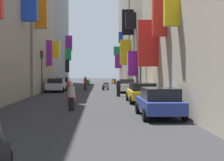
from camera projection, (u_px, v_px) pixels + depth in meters
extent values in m
plane|color=#2D2D30|center=(89.00, 93.00, 32.18)|extent=(140.00, 140.00, 0.00)
cube|color=blue|center=(29.00, 4.00, 23.97)|extent=(1.19, 0.61, 2.65)
cube|color=#9E9384|center=(19.00, 8.00, 34.83)|extent=(6.00, 14.38, 18.72)
cube|color=orange|center=(41.00, 13.00, 28.83)|extent=(1.15, 0.55, 2.83)
cube|color=purple|center=(49.00, 53.00, 35.48)|extent=(0.62, 0.48, 2.91)
cube|color=yellow|center=(55.00, 50.00, 38.42)|extent=(1.13, 0.56, 2.08)
cube|color=gray|center=(45.00, 27.00, 51.76)|extent=(6.00, 19.53, 19.21)
cube|color=black|center=(67.00, 66.00, 55.77)|extent=(0.67, 0.39, 2.31)
cube|color=purple|center=(69.00, 43.00, 56.42)|extent=(1.15, 0.45, 2.79)
cube|color=green|center=(68.00, 54.00, 56.25)|extent=(0.98, 0.38, 2.21)
cube|color=red|center=(148.00, 43.00, 21.03)|extent=(1.37, 0.40, 3.14)
cube|color=yellow|center=(172.00, 12.00, 15.57)|extent=(0.75, 0.49, 1.42)
cube|color=red|center=(160.00, 16.00, 18.39)|extent=(0.83, 0.56, 2.35)
cube|color=#9E9384|center=(162.00, 34.00, 34.21)|extent=(6.00, 11.34, 12.76)
cube|color=black|center=(128.00, 22.00, 35.84)|extent=(1.32, 0.53, 2.89)
cube|color=yellow|center=(125.00, 52.00, 38.64)|extent=(1.36, 0.48, 3.16)
cube|color=purple|center=(133.00, 63.00, 32.40)|extent=(0.96, 0.64, 2.59)
cube|color=white|center=(132.00, 62.00, 33.81)|extent=(0.88, 0.43, 2.03)
cube|color=black|center=(131.00, 21.00, 33.39)|extent=(1.13, 0.41, 1.75)
cube|color=#9E9384|center=(140.00, 29.00, 52.02)|extent=(6.00, 20.43, 18.59)
cube|color=blue|center=(121.00, 37.00, 51.90)|extent=(0.66, 0.40, 1.79)
cube|color=purple|center=(118.00, 61.00, 54.37)|extent=(1.16, 0.39, 2.47)
cube|color=green|center=(117.00, 51.00, 57.75)|extent=(1.20, 0.44, 1.68)
cube|color=green|center=(125.00, 53.00, 43.70)|extent=(0.70, 0.46, 2.97)
cube|color=gold|center=(142.00, 94.00, 22.10)|extent=(1.82, 4.18, 0.57)
cube|color=black|center=(142.00, 87.00, 21.87)|extent=(1.61, 2.34, 0.54)
cylinder|color=black|center=(127.00, 97.00, 23.44)|extent=(0.18, 0.60, 0.60)
cylinder|color=black|center=(151.00, 97.00, 23.52)|extent=(0.18, 0.60, 0.60)
cylinder|color=black|center=(131.00, 100.00, 20.69)|extent=(0.18, 0.60, 0.60)
cylinder|color=black|center=(158.00, 100.00, 20.77)|extent=(0.18, 0.60, 0.60)
cube|color=#B7B7BC|center=(56.00, 86.00, 33.62)|extent=(1.80, 4.18, 0.65)
cube|color=black|center=(56.00, 81.00, 33.81)|extent=(1.59, 2.34, 0.50)
cylinder|color=black|center=(63.00, 90.00, 32.29)|extent=(0.18, 0.60, 0.60)
cylinder|color=black|center=(46.00, 90.00, 32.21)|extent=(0.18, 0.60, 0.60)
cylinder|color=black|center=(66.00, 88.00, 35.05)|extent=(0.18, 0.60, 0.60)
cylinder|color=black|center=(50.00, 88.00, 34.97)|extent=(0.18, 0.60, 0.60)
cube|color=white|center=(126.00, 86.00, 32.70)|extent=(1.65, 4.05, 0.65)
cube|color=black|center=(126.00, 81.00, 32.48)|extent=(1.45, 2.27, 0.45)
cylinder|color=black|center=(117.00, 89.00, 34.01)|extent=(0.18, 0.60, 0.60)
cylinder|color=black|center=(132.00, 89.00, 34.08)|extent=(0.18, 0.60, 0.60)
cylinder|color=black|center=(119.00, 90.00, 31.34)|extent=(0.18, 0.60, 0.60)
cylinder|color=black|center=(135.00, 90.00, 31.41)|extent=(0.18, 0.60, 0.60)
cube|color=#B21E1E|center=(63.00, 84.00, 39.46)|extent=(1.72, 4.12, 0.66)
cube|color=black|center=(63.00, 79.00, 39.65)|extent=(1.52, 2.31, 0.46)
cylinder|color=black|center=(68.00, 87.00, 38.15)|extent=(0.18, 0.60, 0.60)
cylinder|color=black|center=(54.00, 87.00, 38.07)|extent=(0.18, 0.60, 0.60)
cylinder|color=black|center=(70.00, 86.00, 40.86)|extent=(0.18, 0.60, 0.60)
cylinder|color=black|center=(57.00, 86.00, 40.79)|extent=(0.18, 0.60, 0.60)
cube|color=navy|center=(159.00, 105.00, 14.98)|extent=(1.77, 3.97, 0.57)
cube|color=black|center=(160.00, 94.00, 14.77)|extent=(1.56, 2.22, 0.56)
cylinder|color=black|center=(137.00, 108.00, 16.26)|extent=(0.18, 0.60, 0.60)
cylinder|color=black|center=(171.00, 108.00, 16.34)|extent=(0.18, 0.60, 0.60)
cylinder|color=black|center=(145.00, 115.00, 13.64)|extent=(0.18, 0.60, 0.60)
cylinder|color=black|center=(184.00, 114.00, 13.72)|extent=(0.18, 0.60, 0.60)
cube|color=#287F3D|center=(88.00, 82.00, 49.79)|extent=(0.69, 1.11, 0.45)
cube|color=black|center=(88.00, 80.00, 49.59)|extent=(0.45, 0.62, 0.16)
cylinder|color=#4C4C51|center=(89.00, 80.00, 50.28)|extent=(0.13, 0.28, 0.68)
cylinder|color=black|center=(89.00, 84.00, 50.42)|extent=(0.22, 0.49, 0.48)
cylinder|color=black|center=(87.00, 84.00, 49.16)|extent=(0.22, 0.49, 0.48)
cube|color=orange|center=(114.00, 81.00, 54.17)|extent=(0.76, 1.15, 0.45)
cube|color=black|center=(114.00, 80.00, 53.98)|extent=(0.48, 0.63, 0.16)
cylinder|color=#4C4C51|center=(113.00, 79.00, 54.66)|extent=(0.14, 0.28, 0.68)
cylinder|color=black|center=(112.00, 83.00, 54.80)|extent=(0.25, 0.49, 0.48)
cylinder|color=black|center=(115.00, 83.00, 53.55)|extent=(0.25, 0.49, 0.48)
cylinder|color=#4C4C51|center=(2.00, 136.00, 6.76)|extent=(0.13, 0.28, 0.68)
cylinder|color=black|center=(6.00, 159.00, 6.92)|extent=(0.22, 0.49, 0.48)
cube|color=red|center=(72.00, 97.00, 20.79)|extent=(0.47, 1.14, 0.45)
cube|color=black|center=(71.00, 93.00, 20.57)|extent=(0.33, 0.57, 0.16)
cylinder|color=#4C4C51|center=(73.00, 92.00, 21.35)|extent=(0.07, 0.27, 0.68)
cylinder|color=black|center=(73.00, 100.00, 21.51)|extent=(0.11, 0.48, 0.48)
cylinder|color=black|center=(71.00, 102.00, 20.09)|extent=(0.11, 0.48, 0.48)
cube|color=#ADADB2|center=(106.00, 86.00, 37.07)|extent=(0.86, 1.29, 0.45)
cube|color=black|center=(106.00, 83.00, 37.27)|extent=(0.51, 0.64, 0.16)
cylinder|color=#4C4C51|center=(104.00, 83.00, 36.49)|extent=(0.16, 0.28, 0.68)
cylinder|color=black|center=(103.00, 88.00, 36.36)|extent=(0.27, 0.48, 0.48)
cylinder|color=black|center=(108.00, 88.00, 37.79)|extent=(0.27, 0.48, 0.48)
cylinder|color=#2A2A2A|center=(85.00, 87.00, 35.90)|extent=(0.45, 0.45, 0.80)
cylinder|color=maroon|center=(85.00, 81.00, 35.87)|extent=(0.53, 0.53, 0.63)
sphere|color=tan|center=(85.00, 77.00, 35.86)|extent=(0.22, 0.22, 0.22)
cylinder|color=black|center=(118.00, 92.00, 27.23)|extent=(0.35, 0.35, 0.75)
cylinder|color=black|center=(118.00, 85.00, 27.21)|extent=(0.42, 0.42, 0.60)
sphere|color=tan|center=(118.00, 80.00, 27.20)|extent=(0.20, 0.20, 0.20)
cylinder|color=black|center=(71.00, 104.00, 17.49)|extent=(0.42, 0.42, 0.76)
cylinder|color=#B2AD9E|center=(71.00, 92.00, 17.47)|extent=(0.50, 0.50, 0.60)
sphere|color=tan|center=(71.00, 85.00, 17.46)|extent=(0.20, 0.20, 0.20)
cylinder|color=black|center=(67.00, 84.00, 43.96)|extent=(0.40, 0.40, 0.87)
cylinder|color=pink|center=(67.00, 78.00, 43.94)|extent=(0.47, 0.47, 0.69)
sphere|color=tan|center=(67.00, 75.00, 43.92)|extent=(0.24, 0.24, 0.24)
cylinder|color=#2D2D2D|center=(140.00, 76.00, 26.82)|extent=(0.12, 0.12, 3.61)
cube|color=black|center=(140.00, 51.00, 26.75)|extent=(0.26, 0.26, 0.75)
sphere|color=red|center=(141.00, 48.00, 26.61)|extent=(0.14, 0.14, 0.14)
sphere|color=orange|center=(141.00, 51.00, 26.61)|extent=(0.14, 0.14, 0.14)
sphere|color=green|center=(141.00, 54.00, 26.62)|extent=(0.14, 0.14, 0.14)
cylinder|color=#2D2D2D|center=(42.00, 76.00, 30.12)|extent=(0.12, 0.12, 3.49)
cube|color=black|center=(42.00, 54.00, 30.06)|extent=(0.26, 0.26, 0.75)
sphere|color=red|center=(41.00, 52.00, 29.91)|extent=(0.14, 0.14, 0.14)
sphere|color=orange|center=(41.00, 54.00, 29.92)|extent=(0.14, 0.14, 0.14)
sphere|color=green|center=(41.00, 57.00, 29.92)|extent=(0.14, 0.14, 0.14)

